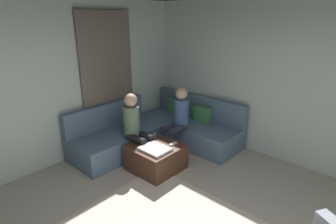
{
  "coord_description": "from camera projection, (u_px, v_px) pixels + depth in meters",
  "views": [
    {
      "loc": [
        1.27,
        -1.57,
        2.39
      ],
      "look_at": [
        -1.63,
        1.63,
        0.85
      ],
      "focal_mm": 28.69,
      "sensor_mm": 36.0,
      "label": 1
    }
  ],
  "objects": [
    {
      "name": "wall_back",
      "position": [
        298.0,
        85.0,
        4.3
      ],
      "size": [
        6.0,
        0.12,
        2.7
      ],
      "primitive_type": "cube",
      "color": "silver",
      "rests_on": "ground_plane"
    },
    {
      "name": "wall_left",
      "position": [
        34.0,
        89.0,
        4.11
      ],
      "size": [
        0.12,
        6.0,
        2.7
      ],
      "primitive_type": "cube",
      "color": "silver",
      "rests_on": "ground_plane"
    },
    {
      "name": "curtain_panel",
      "position": [
        108.0,
        82.0,
        4.99
      ],
      "size": [
        0.06,
        1.1,
        2.5
      ],
      "primitive_type": "cube",
      "color": "#726659",
      "rests_on": "ground_plane"
    },
    {
      "name": "sectional_couch",
      "position": [
        159.0,
        131.0,
        5.24
      ],
      "size": [
        2.1,
        2.55,
        0.87
      ],
      "color": "slate",
      "rests_on": "ground_plane"
    },
    {
      "name": "ottoman",
      "position": [
        156.0,
        157.0,
        4.41
      ],
      "size": [
        0.76,
        0.76,
        0.42
      ],
      "primitive_type": "cube",
      "color": "#4C2D1E",
      "rests_on": "ground_plane"
    },
    {
      "name": "folded_blanket",
      "position": [
        155.0,
        149.0,
        4.19
      ],
      "size": [
        0.44,
        0.36,
        0.04
      ],
      "primitive_type": "cube",
      "color": "white",
      "rests_on": "ottoman"
    },
    {
      "name": "coffee_mug",
      "position": [
        154.0,
        136.0,
        4.59
      ],
      "size": [
        0.08,
        0.08,
        0.1
      ],
      "primitive_type": "cylinder",
      "color": "#334C72",
      "rests_on": "ottoman"
    },
    {
      "name": "game_remote",
      "position": [
        173.0,
        144.0,
        4.38
      ],
      "size": [
        0.05,
        0.15,
        0.02
      ],
      "primitive_type": "cube",
      "color": "white",
      "rests_on": "ottoman"
    },
    {
      "name": "person_on_couch_back",
      "position": [
        178.0,
        117.0,
        4.89
      ],
      "size": [
        0.3,
        0.6,
        1.2
      ],
      "rotation": [
        0.0,
        0.0,
        3.14
      ],
      "color": "#2D3347",
      "rests_on": "ground_plane"
    },
    {
      "name": "person_on_couch_side",
      "position": [
        136.0,
        126.0,
        4.51
      ],
      "size": [
        0.6,
        0.3,
        1.2
      ],
      "rotation": [
        0.0,
        0.0,
        -1.57
      ],
      "color": "black",
      "rests_on": "ground_plane"
    }
  ]
}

